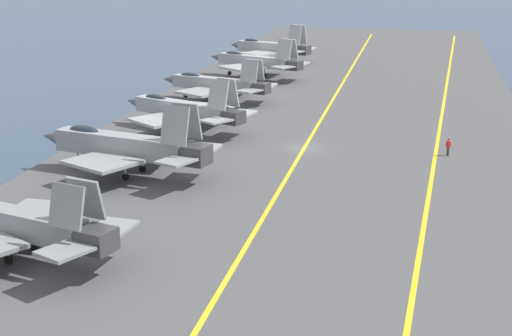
{
  "coord_description": "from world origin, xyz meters",
  "views": [
    {
      "loc": [
        -74.27,
        -10.63,
        19.96
      ],
      "look_at": [
        -16.43,
        1.44,
        2.9
      ],
      "focal_mm": 55.0,
      "sensor_mm": 36.0,
      "label": 1
    }
  ],
  "objects_px": {
    "parked_jet_fourth": "(124,146)",
    "crew_red_vest": "(448,146)",
    "parked_jet_third": "(9,221)",
    "parked_jet_eighth": "(270,48)",
    "parked_jet_seventh": "(256,61)",
    "parked_jet_fifth": "(184,109)",
    "parked_jet_sixth": "(217,84)"
  },
  "relations": [
    {
      "from": "parked_jet_seventh",
      "to": "parked_jet_third",
      "type": "bearing_deg",
      "value": 178.83
    },
    {
      "from": "parked_jet_sixth",
      "to": "parked_jet_fourth",
      "type": "bearing_deg",
      "value": -179.11
    },
    {
      "from": "parked_jet_seventh",
      "to": "parked_jet_fifth",
      "type": "bearing_deg",
      "value": 179.17
    },
    {
      "from": "parked_jet_sixth",
      "to": "crew_red_vest",
      "type": "distance_m",
      "value": 35.49
    },
    {
      "from": "parked_jet_sixth",
      "to": "parked_jet_third",
      "type": "bearing_deg",
      "value": 179.94
    },
    {
      "from": "parked_jet_third",
      "to": "parked_jet_eighth",
      "type": "relative_size",
      "value": 1.1
    },
    {
      "from": "parked_jet_fifth",
      "to": "crew_red_vest",
      "type": "bearing_deg",
      "value": -99.01
    },
    {
      "from": "parked_jet_fourth",
      "to": "parked_jet_fifth",
      "type": "relative_size",
      "value": 1.07
    },
    {
      "from": "parked_jet_fifth",
      "to": "crew_red_vest",
      "type": "distance_m",
      "value": 27.79
    },
    {
      "from": "parked_jet_eighth",
      "to": "crew_red_vest",
      "type": "xyz_separation_m",
      "value": [
        -56.88,
        -28.07,
        -1.41
      ]
    },
    {
      "from": "parked_jet_fourth",
      "to": "crew_red_vest",
      "type": "bearing_deg",
      "value": -65.91
    },
    {
      "from": "parked_jet_third",
      "to": "parked_jet_seventh",
      "type": "distance_m",
      "value": 70.73
    },
    {
      "from": "parked_jet_fifth",
      "to": "parked_jet_sixth",
      "type": "bearing_deg",
      "value": 2.93
    },
    {
      "from": "parked_jet_third",
      "to": "parked_jet_sixth",
      "type": "height_order",
      "value": "parked_jet_third"
    },
    {
      "from": "parked_jet_seventh",
      "to": "parked_jet_eighth",
      "type": "bearing_deg",
      "value": 3.86
    },
    {
      "from": "parked_jet_fourth",
      "to": "parked_jet_fifth",
      "type": "height_order",
      "value": "parked_jet_fourth"
    },
    {
      "from": "parked_jet_fourth",
      "to": "crew_red_vest",
      "type": "height_order",
      "value": "parked_jet_fourth"
    },
    {
      "from": "crew_red_vest",
      "to": "parked_jet_fourth",
      "type": "bearing_deg",
      "value": 114.09
    },
    {
      "from": "parked_jet_seventh",
      "to": "parked_jet_sixth",
      "type": "bearing_deg",
      "value": 175.62
    },
    {
      "from": "parked_jet_third",
      "to": "parked_jet_eighth",
      "type": "bearing_deg",
      "value": -0.18
    },
    {
      "from": "parked_jet_fourth",
      "to": "parked_jet_seventh",
      "type": "distance_m",
      "value": 51.93
    },
    {
      "from": "parked_jet_seventh",
      "to": "crew_red_vest",
      "type": "bearing_deg",
      "value": -145.76
    },
    {
      "from": "parked_jet_fifth",
      "to": "parked_jet_seventh",
      "type": "relative_size",
      "value": 0.97
    },
    {
      "from": "parked_jet_third",
      "to": "crew_red_vest",
      "type": "relative_size",
      "value": 9.96
    },
    {
      "from": "parked_jet_fourth",
      "to": "parked_jet_fifth",
      "type": "bearing_deg",
      "value": -1.19
    },
    {
      "from": "parked_jet_sixth",
      "to": "crew_red_vest",
      "type": "relative_size",
      "value": 9.2
    },
    {
      "from": "parked_jet_third",
      "to": "parked_jet_sixth",
      "type": "xyz_separation_m",
      "value": [
        52.61,
        -0.06,
        -0.18
      ]
    },
    {
      "from": "parked_jet_third",
      "to": "parked_jet_fourth",
      "type": "bearing_deg",
      "value": -1.77
    },
    {
      "from": "parked_jet_fourth",
      "to": "parked_jet_seventh",
      "type": "xyz_separation_m",
      "value": [
        51.92,
        -0.86,
        -0.14
      ]
    },
    {
      "from": "parked_jet_fifth",
      "to": "crew_red_vest",
      "type": "xyz_separation_m",
      "value": [
        -4.34,
        -27.41,
        -1.48
      ]
    },
    {
      "from": "parked_jet_seventh",
      "to": "crew_red_vest",
      "type": "relative_size",
      "value": 9.57
    },
    {
      "from": "parked_jet_third",
      "to": "parked_jet_eighth",
      "type": "xyz_separation_m",
      "value": [
        88.08,
        -0.27,
        -0.01
      ]
    }
  ]
}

